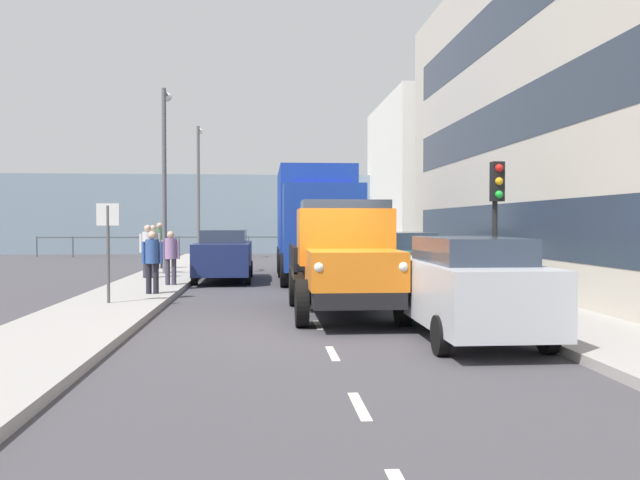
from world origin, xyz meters
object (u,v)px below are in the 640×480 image
car_navy_oppositeside_0 (224,254)px  pedestrian_couple_a (153,245)px  car_teal_kerbside_1 (397,264)px  street_sign (108,235)px  car_grey_kerbside_2 (366,254)px  traffic_light_near (497,200)px  truck_vintage_orange (345,260)px  lamp_post_far (199,180)px  pedestrian_near_railing (160,241)px  lamp_post_promenade (165,164)px  car_silver_kerbside_near (467,286)px  pedestrian_strolling (148,247)px  pedestrian_in_dark_coat (152,257)px  car_black_kerbside_3 (346,248)px  lorry_cargo_blue (316,219)px  pedestrian_couple_b (171,254)px

car_navy_oppositeside_0 → pedestrian_couple_a: pedestrian_couple_a is taller
car_teal_kerbside_1 → street_sign: bearing=13.0°
car_grey_kerbside_2 → traffic_light_near: traffic_light_near is taller
truck_vintage_orange → lamp_post_far: size_ratio=0.83×
pedestrian_near_railing → lamp_post_promenade: bearing=103.2°
car_silver_kerbside_near → car_grey_kerbside_2: (0.00, -11.37, -0.00)m
car_teal_kerbside_1 → car_navy_oppositeside_0: bearing=-49.6°
pedestrian_near_railing → lamp_post_far: 8.81m
street_sign → lamp_post_far: bearing=-90.2°
car_teal_kerbside_1 → pedestrian_strolling: 8.98m
car_grey_kerbside_2 → pedestrian_in_dark_coat: 8.09m
car_grey_kerbside_2 → car_black_kerbside_3: size_ratio=0.88×
lamp_post_far → lorry_cargo_blue: bearing=113.4°
car_teal_kerbside_1 → lorry_cargo_blue: bearing=-74.8°
car_black_kerbside_3 → truck_vintage_orange: bearing=82.9°
truck_vintage_orange → car_grey_kerbside_2: size_ratio=1.48×
truck_vintage_orange → car_silver_kerbside_near: 3.30m
car_grey_kerbside_2 → pedestrian_in_dark_coat: (6.27, 5.10, 0.19)m
pedestrian_in_dark_coat → street_sign: street_sign is taller
car_grey_kerbside_2 → lamp_post_promenade: lamp_post_promenade is taller
lorry_cargo_blue → pedestrian_couple_a: 5.96m
car_grey_kerbside_2 → lamp_post_promenade: bearing=-15.3°
truck_vintage_orange → car_silver_kerbside_near: truck_vintage_orange is taller
car_navy_oppositeside_0 → pedestrian_near_railing: (2.80, -4.25, 0.33)m
lorry_cargo_blue → pedestrian_strolling: 5.72m
street_sign → car_grey_kerbside_2: bearing=-134.7°
lamp_post_promenade → car_silver_kerbside_near: bearing=117.7°
car_grey_kerbside_2 → pedestrian_near_railing: bearing=-30.5°
car_teal_kerbside_1 → traffic_light_near: traffic_light_near is taller
car_black_kerbside_3 → car_silver_kerbside_near: bearing=90.0°
car_teal_kerbside_1 → street_sign: 7.16m
pedestrian_strolling → pedestrian_couple_b: bearing=113.4°
traffic_light_near → lamp_post_far: bearing=-66.7°
pedestrian_in_dark_coat → lamp_post_far: 18.11m
car_silver_kerbside_near → pedestrian_strolling: (7.25, -11.25, 0.28)m
pedestrian_in_dark_coat → pedestrian_couple_b: size_ratio=1.02×
truck_vintage_orange → pedestrian_strolling: bearing=-56.9°
car_teal_kerbside_1 → street_sign: street_sign is taller
pedestrian_couple_b → pedestrian_strolling: size_ratio=0.90×
pedestrian_couple_a → traffic_light_near: (-9.30, 9.44, 1.31)m
car_teal_kerbside_1 → pedestrian_near_railing: pedestrian_near_railing is taller
traffic_light_near → lamp_post_far: lamp_post_far is taller
lorry_cargo_blue → pedestrian_near_railing: lorry_cargo_blue is taller
pedestrian_couple_a → lamp_post_far: (-0.56, -10.82, 3.02)m
pedestrian_in_dark_coat → car_navy_oppositeside_0: bearing=-105.7°
car_black_kerbside_3 → pedestrian_couple_a: (7.42, 3.58, 0.27)m
car_silver_kerbside_near → lamp_post_promenade: bearing=-62.3°
truck_vintage_orange → pedestrian_in_dark_coat: truck_vintage_orange is taller
truck_vintage_orange → traffic_light_near: traffic_light_near is taller
pedestrian_couple_a → street_sign: size_ratio=0.77×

